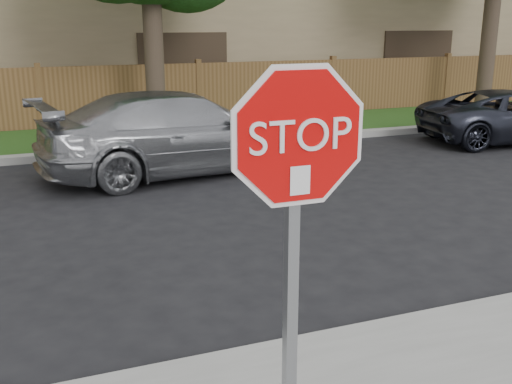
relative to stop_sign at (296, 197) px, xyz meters
name	(u,v)px	position (x,y,z in m)	size (l,w,h in m)	color
far_curb	(50,157)	(-0.95, 9.63, -1.75)	(70.00, 0.30, 0.15)	gray
grass_strip	(46,142)	(-0.95, 11.28, -1.77)	(70.00, 3.00, 0.12)	#1E4714
fence	(41,101)	(-0.95, 12.88, -1.03)	(70.00, 0.12, 1.60)	brown
stop_sign	(296,197)	(0.00, 0.00, 0.00)	(1.01, 0.13, 2.55)	gray
sedan_right	(181,132)	(1.31, 7.80, -1.09)	(2.07, 5.10, 1.48)	#999BA0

